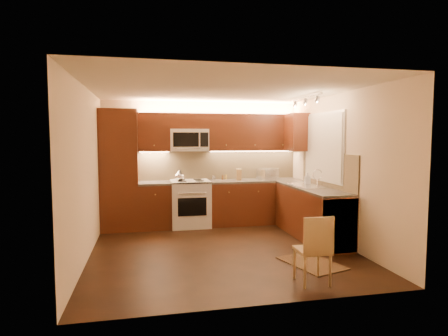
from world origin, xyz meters
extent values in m
cube|color=black|center=(0.00, 0.00, 0.00)|extent=(4.00, 4.00, 0.01)
cube|color=beige|center=(0.00, 0.00, 2.50)|extent=(4.00, 4.00, 0.01)
cube|color=beige|center=(0.00, 2.00, 1.25)|extent=(4.00, 0.01, 2.50)
cube|color=beige|center=(0.00, -2.00, 1.25)|extent=(4.00, 0.01, 2.50)
cube|color=beige|center=(-2.00, 0.00, 1.25)|extent=(0.01, 4.00, 2.50)
cube|color=beige|center=(2.00, 0.00, 1.25)|extent=(0.01, 4.00, 2.50)
cube|color=#4B1C10|center=(-1.65, 1.70, 1.15)|extent=(0.70, 0.60, 2.30)
cube|color=#4B1C10|center=(-0.99, 1.70, 0.43)|extent=(0.62, 0.60, 0.86)
cube|color=#32302E|center=(-0.99, 1.70, 0.88)|extent=(0.62, 0.60, 0.04)
cube|color=#4B1C10|center=(1.04, 1.70, 0.43)|extent=(1.92, 0.60, 0.86)
cube|color=#32302E|center=(1.04, 1.70, 0.88)|extent=(1.92, 0.60, 0.04)
cube|color=#4B1C10|center=(1.70, 0.40, 0.43)|extent=(0.60, 2.00, 0.86)
cube|color=#32302E|center=(1.70, 0.40, 0.88)|extent=(0.60, 2.00, 0.04)
cube|color=silver|center=(1.70, -0.30, 0.43)|extent=(0.58, 0.60, 0.84)
cube|color=tan|center=(0.35, 1.99, 1.20)|extent=(3.30, 0.02, 0.60)
cube|color=tan|center=(1.99, 0.40, 1.20)|extent=(0.02, 2.00, 0.60)
cube|color=#4B1C10|center=(-0.99, 1.82, 1.88)|extent=(0.62, 0.35, 0.75)
cube|color=#4B1C10|center=(1.04, 1.82, 1.88)|extent=(1.92, 0.35, 0.75)
cube|color=#4B1C10|center=(-0.30, 1.82, 2.09)|extent=(0.76, 0.35, 0.31)
cube|color=#4B1C10|center=(1.82, 1.40, 1.88)|extent=(0.35, 0.50, 0.75)
cube|color=silver|center=(1.99, 0.55, 1.60)|extent=(0.03, 1.44, 1.24)
cube|color=silver|center=(1.97, 0.55, 1.60)|extent=(0.02, 1.36, 1.16)
cube|color=silver|center=(1.55, 0.40, 2.46)|extent=(0.04, 1.20, 0.03)
cube|color=silver|center=(1.32, 1.72, 1.01)|extent=(0.46, 0.41, 0.23)
cube|color=#AC864D|center=(0.71, 1.71, 1.01)|extent=(0.14, 0.18, 0.23)
cylinder|color=silver|center=(0.25, 1.94, 0.95)|extent=(0.04, 0.04, 0.09)
cylinder|color=brown|center=(0.39, 1.83, 0.95)|extent=(0.05, 0.05, 0.09)
cylinder|color=silver|center=(0.20, 1.85, 0.95)|extent=(0.04, 0.04, 0.09)
cylinder|color=#A78532|center=(0.49, 1.94, 0.95)|extent=(0.05, 0.05, 0.10)
imported|color=silver|center=(1.79, 0.78, 1.01)|extent=(0.11, 0.12, 0.22)
cube|color=black|center=(1.10, -0.90, 0.01)|extent=(0.82, 1.01, 0.01)
camera|label=1|loc=(-1.16, -5.61, 1.76)|focal=29.75mm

